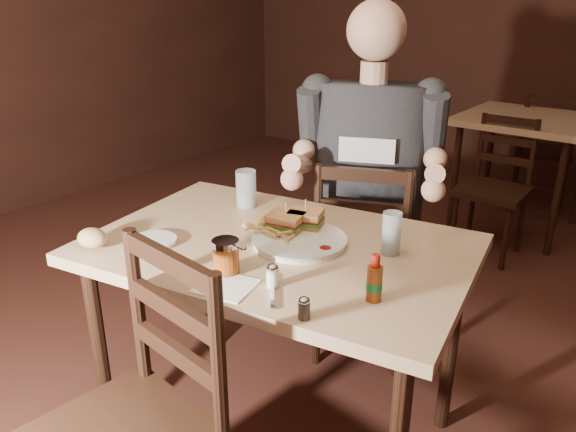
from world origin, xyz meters
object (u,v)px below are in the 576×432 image
Objects in this scene: chair_far at (364,256)px; glass_right at (391,233)px; dinner_plate at (299,242)px; bg_table at (526,130)px; main_table at (279,266)px; bg_chair_near at (492,190)px; glass_left at (246,189)px; syrup_dispenser at (226,257)px; hot_sauce at (375,278)px; bg_chair_far at (543,150)px; diner at (369,140)px; side_plate at (153,242)px.

glass_right is (0.37, -0.50, 0.38)m from chair_far.
bg_table is at bearing 89.80° from dinner_plate.
dinner_plate is (0.05, 0.04, 0.09)m from main_table.
glass_left reaches higher than bg_chair_near.
chair_far is at bearing -95.67° from bg_chair_near.
bg_table is at bearing 79.04° from syrup_dispenser.
dinner_plate is at bearing -156.16° from glass_right.
syrup_dispenser is (0.05, -0.90, 0.36)m from chair_far.
bg_table is 2.72× the size of dinner_plate.
hot_sauce is at bearing 97.40° from chair_far.
bg_chair_far is at bearing 89.84° from dinner_plate.
diner is 0.52m from glass_left.
glass_right reaches higher than syrup_dispenser.
glass_left is 0.44m from side_plate.
dinner_plate is 0.29m from syrup_dispenser.
bg_chair_near is 2.17m from hot_sauce.
glass_right is (0.25, -1.82, 0.42)m from bg_chair_near.
main_table is 0.38m from glass_right.
glass_left is (-0.37, -1.78, 0.42)m from bg_chair_near.
hot_sauce reaches higher than main_table.
glass_right is (0.25, -2.92, 0.41)m from bg_chair_far.
main_table is 0.70m from chair_far.
bg_table is 5.79× the size of glass_left.
hot_sauce is at bearing -23.69° from glass_left.
bg_table is 7.91× the size of syrup_dispenser.
chair_far is at bearing 126.17° from glass_right.
bg_table is 2.68m from hot_sauce.
hot_sauce is (0.72, -0.32, -0.00)m from glass_left.
syrup_dispenser is at bearing -91.20° from bg_table.
bg_table is 2.39m from glass_right.
diner reaches higher than dinner_plate.
glass_left is at bearing 176.65° from glass_right.
bg_chair_near is at bearing 88.18° from main_table.
bg_chair_near reaches higher than side_plate.
bg_chair_near is at bearing 62.84° from diner.
dinner_plate reaches higher than side_plate.
hot_sauce reaches higher than side_plate.
main_table is 1.44× the size of chair_far.
bg_table is 0.95× the size of bg_chair_far.
diner is 7.80× the size of hot_sauce.
main_table is at bearing -110.85° from diner.
bg_chair_far is 2.53m from diner.
chair_far is 6.81× the size of glass_right.
main_table is at bearing -32.09° from glass_left.
chair_far is 0.65m from glass_left.
syrup_dispenser is (-0.06, -2.77, 0.14)m from bg_table.
chair_far is at bearing 94.20° from main_table.
dinner_plate is (-0.01, -3.04, 0.35)m from bg_chair_far.
chair_far is 1.10× the size of bg_chair_near.
dinner_plate is 0.40m from hot_sauce.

